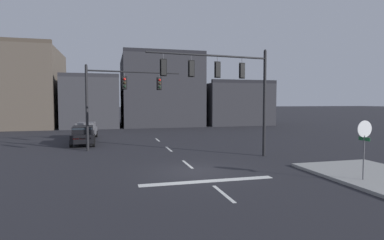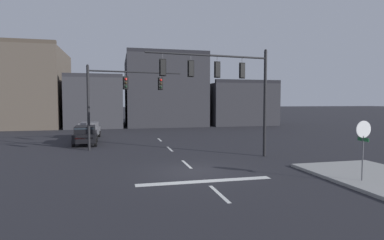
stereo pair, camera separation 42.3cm
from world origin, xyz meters
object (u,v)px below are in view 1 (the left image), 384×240
object	(u,v)px
signal_mast_near_side	(227,80)
car_lot_middle	(86,130)
car_lot_nearside	(83,135)
signal_mast_far_side	(116,92)
stop_sign	(364,136)

from	to	relation	value
signal_mast_near_side	car_lot_middle	size ratio (longest dim) A/B	1.79
signal_mast_near_side	car_lot_middle	world-z (taller)	signal_mast_near_side
car_lot_nearside	car_lot_middle	world-z (taller)	same
signal_mast_near_side	signal_mast_far_side	size ratio (longest dim) A/B	1.12
stop_sign	signal_mast_far_side	bearing A→B (deg)	129.07
signal_mast_near_side	stop_sign	world-z (taller)	signal_mast_near_side
stop_sign	car_lot_middle	distance (m)	24.68
signal_mast_far_side	car_lot_middle	distance (m)	8.91
signal_mast_far_side	signal_mast_near_side	bearing A→B (deg)	-40.93
signal_mast_near_side	stop_sign	size ratio (longest dim) A/B	2.86
signal_mast_far_side	car_lot_nearside	world-z (taller)	signal_mast_far_side
car_lot_middle	signal_mast_far_side	bearing A→B (deg)	-69.62
signal_mast_near_side	signal_mast_far_side	xyz separation A→B (m)	(-6.77, 5.87, -0.64)
stop_sign	car_lot_nearside	bearing A→B (deg)	129.46
car_lot_middle	car_lot_nearside	bearing A→B (deg)	-88.72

